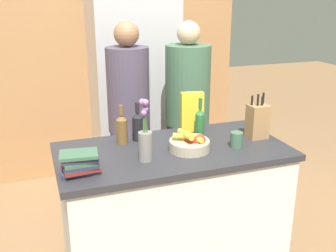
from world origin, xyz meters
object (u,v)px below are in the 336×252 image
cereal_box (192,112)px  bottle_wine (122,128)px  refrigerator (134,89)px  bottle_oil (200,124)px  fruit_bowl (190,143)px  bottle_vinegar (138,126)px  coffee_mug (237,140)px  book_stack (80,163)px  person_in_blue (187,109)px  knife_block (257,121)px  flower_vase (145,140)px  person_at_sink (129,114)px

cereal_box → bottle_wine: bearing=-173.4°
refrigerator → bottle_oil: size_ratio=6.66×
fruit_bowl → bottle_vinegar: bearing=131.8°
cereal_box → coffee_mug: cereal_box is taller
book_stack → person_in_blue: 1.38m
knife_block → bottle_wine: bearing=167.3°
flower_vase → book_stack: 0.39m
bottle_oil → bottle_vinegar: bottle_oil is taller
flower_vase → person_at_sink: 0.86m
knife_block → coffee_mug: bearing=-151.6°
person_at_sink → cereal_box: bearing=-69.6°
knife_block → person_at_sink: (-0.70, 0.72, -0.09)m
person_at_sink → bottle_vinegar: bearing=-112.7°
coffee_mug → bottle_wine: (-0.66, 0.31, 0.05)m
flower_vase → coffee_mug: flower_vase is taller
refrigerator → fruit_bowl: 1.52m
refrigerator → bottle_wine: refrigerator is taller
bottle_oil → book_stack: bearing=-161.9°
person_in_blue → flower_vase: bearing=-138.3°
coffee_mug → book_stack: 0.98m
bottle_oil → flower_vase: bearing=-154.1°
fruit_bowl → book_stack: book_stack is taller
bottle_oil → person_at_sink: (-0.32, 0.64, -0.08)m
bottle_vinegar → person_at_sink: 0.52m
fruit_bowl → bottle_oil: bottle_oil is taller
coffee_mug → bottle_vinegar: 0.65m
refrigerator → bottle_wine: size_ratio=7.41×
knife_block → flower_vase: flower_vase is taller
refrigerator → coffee_mug: size_ratio=17.21×
person_at_sink → knife_block: bearing=-61.2°
bottle_vinegar → refrigerator: bearing=76.5°
bottle_vinegar → person_at_sink: bearing=82.4°
fruit_bowl → knife_block: (0.51, 0.07, 0.07)m
cereal_box → person_in_blue: size_ratio=0.17×
book_stack → flower_vase: bearing=8.1°
bottle_vinegar → person_in_blue: 0.80m
refrigerator → cereal_box: refrigerator is taller
cereal_box → person_in_blue: (0.17, 0.50, -0.13)m
refrigerator → coffee_mug: bearing=-80.8°
coffee_mug → person_in_blue: 0.88m
coffee_mug → person_in_blue: person_in_blue is taller
person_at_sink → person_in_blue: 0.51m
coffee_mug → bottle_wine: size_ratio=0.43×
bottle_vinegar → person_in_blue: (0.58, 0.54, -0.09)m
person_in_blue → cereal_box: bearing=-122.1°
bottle_vinegar → person_in_blue: bearing=43.3°
flower_vase → book_stack: size_ratio=1.72×
fruit_bowl → person_in_blue: bearing=68.8°
knife_block → person_at_sink: 1.01m
cereal_box → bottle_vinegar: bearing=-174.3°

